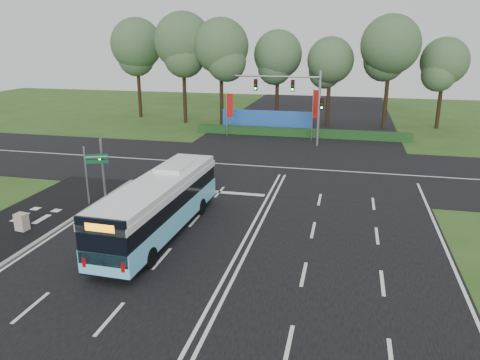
% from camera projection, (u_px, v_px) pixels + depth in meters
% --- Properties ---
extents(ground, '(120.00, 120.00, 0.00)m').
position_uv_depth(ground, '(253.00, 225.00, 25.75)').
color(ground, '#2F501A').
rests_on(ground, ground).
extents(road_main, '(20.00, 120.00, 0.04)m').
position_uv_depth(road_main, '(253.00, 225.00, 25.74)').
color(road_main, black).
rests_on(road_main, ground).
extents(road_cross, '(120.00, 14.00, 0.05)m').
position_uv_depth(road_cross, '(283.00, 168.00, 36.91)').
color(road_cross, black).
rests_on(road_cross, ground).
extents(bike_path, '(5.00, 18.00, 0.06)m').
position_uv_depth(bike_path, '(19.00, 225.00, 25.67)').
color(bike_path, black).
rests_on(bike_path, ground).
extents(kerb_strip, '(0.25, 18.00, 0.12)m').
position_uv_depth(kerb_strip, '(58.00, 229.00, 25.14)').
color(kerb_strip, gray).
rests_on(kerb_strip, ground).
extents(city_bus, '(2.71, 11.36, 3.24)m').
position_uv_depth(city_bus, '(160.00, 205.00, 24.12)').
color(city_bus, '#6DD7FE').
rests_on(city_bus, ground).
extents(pedestrian_signal, '(0.36, 0.44, 3.88)m').
position_uv_depth(pedestrian_signal, '(102.00, 166.00, 29.49)').
color(pedestrian_signal, gray).
rests_on(pedestrian_signal, ground).
extents(street_sign, '(1.35, 0.59, 3.68)m').
position_uv_depth(street_sign, '(91.00, 168.00, 28.29)').
color(street_sign, gray).
rests_on(street_sign, ground).
extents(utility_cabinet, '(0.66, 0.58, 1.00)m').
position_uv_depth(utility_cabinet, '(22.00, 222.00, 24.85)').
color(utility_cabinet, '#B9AB95').
rests_on(utility_cabinet, ground).
extents(banner_flag_left, '(0.67, 0.07, 4.54)m').
position_uv_depth(banner_flag_left, '(229.00, 108.00, 47.67)').
color(banner_flag_left, gray).
rests_on(banner_flag_left, ground).
extents(banner_flag_mid, '(0.75, 0.08, 5.09)m').
position_uv_depth(banner_flag_mid, '(315.00, 107.00, 45.85)').
color(banner_flag_mid, gray).
rests_on(banner_flag_mid, ground).
extents(traffic_light_gantry, '(8.41, 0.28, 7.00)m').
position_uv_depth(traffic_light_gantry, '(300.00, 96.00, 43.41)').
color(traffic_light_gantry, gray).
rests_on(traffic_light_gantry, ground).
extents(hedge, '(22.00, 1.20, 0.80)m').
position_uv_depth(hedge, '(301.00, 133.00, 48.43)').
color(hedge, '#133414').
rests_on(hedge, ground).
extents(blue_hoarding, '(10.00, 0.30, 2.20)m').
position_uv_depth(blue_hoarding, '(267.00, 121.00, 51.42)').
color(blue_hoarding, '#1E51A7').
rests_on(blue_hoarding, ground).
extents(eucalyptus_row, '(41.69, 9.42, 12.78)m').
position_uv_depth(eucalyptus_row, '(262.00, 48.00, 53.18)').
color(eucalyptus_row, black).
rests_on(eucalyptus_row, ground).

